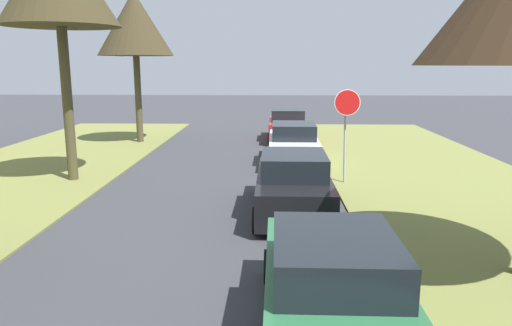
% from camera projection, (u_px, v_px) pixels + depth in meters
% --- Properties ---
extents(stop_sign_far, '(0.81, 0.45, 2.95)m').
position_uv_depth(stop_sign_far, '(347.00, 116.00, 14.88)').
color(stop_sign_far, '#9EA0A5').
rests_on(stop_sign_far, grass_verge_right).
extents(street_tree_left_far, '(3.53, 3.53, 7.05)m').
position_uv_depth(street_tree_left_far, '(135.00, 24.00, 22.21)').
color(street_tree_left_far, '#48412A').
rests_on(street_tree_left_far, grass_verge_left).
extents(parked_sedan_green, '(1.97, 4.42, 1.57)m').
position_uv_depth(parked_sedan_green, '(332.00, 290.00, 6.51)').
color(parked_sedan_green, '#28663D').
rests_on(parked_sedan_green, ground).
extents(parked_sedan_black, '(1.97, 4.42, 1.57)m').
position_uv_depth(parked_sedan_black, '(293.00, 185.00, 12.22)').
color(parked_sedan_black, black).
rests_on(parked_sedan_black, ground).
extents(parked_sedan_white, '(1.97, 4.42, 1.57)m').
position_uv_depth(parked_sedan_white, '(293.00, 145.00, 18.30)').
color(parked_sedan_white, white).
rests_on(parked_sedan_white, ground).
extents(parked_sedan_red, '(1.97, 4.42, 1.57)m').
position_uv_depth(parked_sedan_red, '(287.00, 126.00, 24.04)').
color(parked_sedan_red, red).
rests_on(parked_sedan_red, ground).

